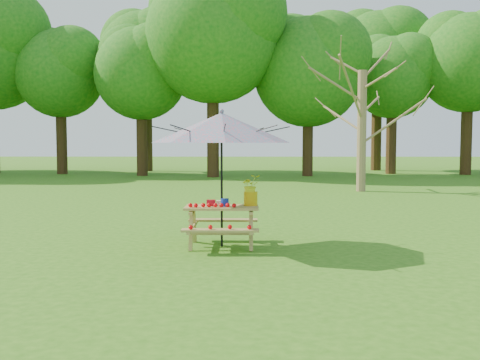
{
  "coord_description": "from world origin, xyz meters",
  "views": [
    {
      "loc": [
        -1.04,
        -5.97,
        1.71
      ],
      "look_at": [
        -1.14,
        2.73,
        1.1
      ],
      "focal_mm": 40.0,
      "sensor_mm": 36.0,
      "label": 1
    }
  ],
  "objects_px": {
    "patio_umbrella": "(222,128)",
    "flower_bucket": "(251,189)",
    "bare_tree": "(363,20)",
    "picnic_table": "(222,227)"
  },
  "relations": [
    {
      "from": "patio_umbrella",
      "to": "flower_bucket",
      "type": "distance_m",
      "value": 1.12
    },
    {
      "from": "bare_tree",
      "to": "patio_umbrella",
      "type": "relative_size",
      "value": 3.97
    },
    {
      "from": "picnic_table",
      "to": "patio_umbrella",
      "type": "height_order",
      "value": "patio_umbrella"
    },
    {
      "from": "bare_tree",
      "to": "flower_bucket",
      "type": "distance_m",
      "value": 11.85
    },
    {
      "from": "patio_umbrella",
      "to": "bare_tree",
      "type": "bearing_deg",
      "value": 66.24
    },
    {
      "from": "patio_umbrella",
      "to": "flower_bucket",
      "type": "bearing_deg",
      "value": 13.79
    },
    {
      "from": "bare_tree",
      "to": "picnic_table",
      "type": "height_order",
      "value": "bare_tree"
    },
    {
      "from": "flower_bucket",
      "to": "patio_umbrella",
      "type": "bearing_deg",
      "value": -166.21
    },
    {
      "from": "flower_bucket",
      "to": "picnic_table",
      "type": "bearing_deg",
      "value": -165.96
    },
    {
      "from": "picnic_table",
      "to": "patio_umbrella",
      "type": "distance_m",
      "value": 1.62
    }
  ]
}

